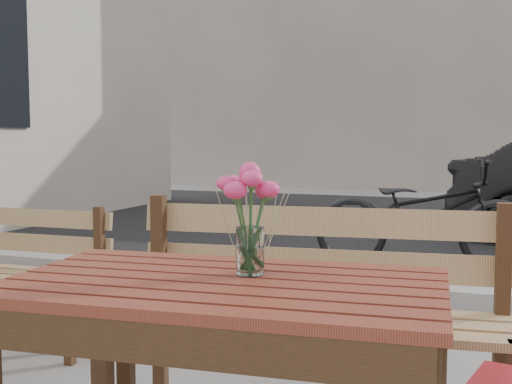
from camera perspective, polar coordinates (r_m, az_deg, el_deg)
street at (r=6.86m, az=14.46°, el=-4.91°), size 30.00×8.12×0.12m
backdrop_buildings at (r=16.25m, az=18.95°, el=13.24°), size 15.50×4.00×8.00m
main_table at (r=1.90m, az=-2.87°, el=-11.55°), size 1.31×0.83×0.77m
main_bench at (r=2.59m, az=5.50°, el=-8.63°), size 1.59×0.65×0.96m
main_vase at (r=1.91m, az=-0.53°, el=-1.17°), size 0.18×0.18×0.34m
second_bench at (r=4.01m, az=-21.57°, el=-5.34°), size 1.33×0.43×0.82m
bicycle at (r=5.90m, az=14.59°, el=-1.90°), size 1.98×0.96×1.00m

